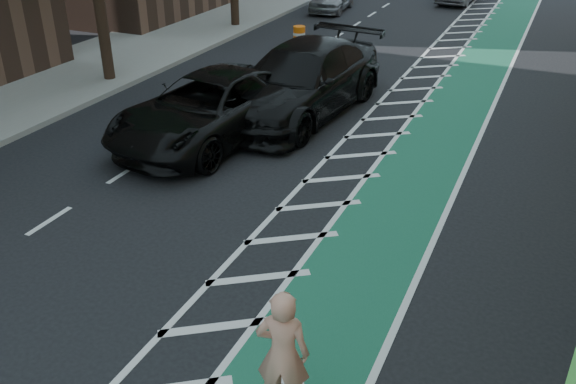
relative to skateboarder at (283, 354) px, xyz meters
The scene contains 11 objects.
ground 4.15m from the skateboarder, 141.17° to the left, with size 120.00×120.00×0.00m, color black.
bike_lane 12.56m from the skateboarder, 90.59° to the left, with size 2.00×90.00×0.01m, color #18563F.
buffer_strip 12.67m from the skateboarder, 97.41° to the left, with size 1.40×90.00×0.01m, color silver.
sidewalk_left 17.81m from the skateboarder, 135.25° to the left, with size 5.00×90.00×0.15m, color gray.
curb_left 16.16m from the skateboarder, 129.12° to the left, with size 0.12×90.00×0.16m, color gray.
skateboarder is the anchor object (origin of this frame).
suv_near 9.37m from the skateboarder, 126.15° to the left, with size 2.78×6.03×1.68m, color black.
suv_far 11.03m from the skateboarder, 112.08° to the left, with size 2.72×6.69×1.94m, color black.
barrel_a 8.73m from the skateboarder, 129.86° to the left, with size 0.69×0.69×0.95m.
barrel_b 13.19m from the skateboarder, 114.17° to the left, with size 0.73×0.73×1.00m.
barrel_c 18.46m from the skateboarder, 112.73° to the left, with size 0.60×0.60×0.82m.
Camera 1 is at (5.50, -7.62, 6.24)m, focal length 38.00 mm.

